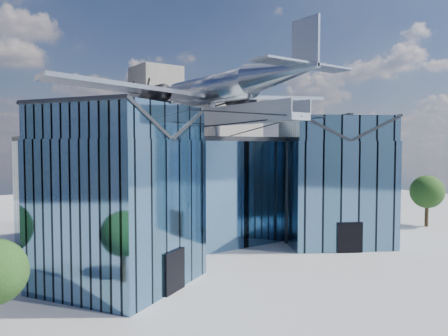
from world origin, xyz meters
TOP-DOWN VIEW (x-y plane):
  - ground_plane at (0.00, 0.00)m, footprint 120.00×120.00m
  - museum at (0.00, 5.82)m, footprint 32.88×24.50m
  - bg_towers at (1.45, 50.49)m, footprint 77.00×24.50m
  - tree_plaza_e at (25.30, -1.80)m, footprint 4.91×4.91m
  - tree_side_e at (27.25, 7.92)m, footprint 3.52×3.52m

SIDE VIEW (x-z plane):
  - ground_plane at x=0.00m, z-range 0.00..0.00m
  - tree_side_e at x=27.25m, z-range 0.94..6.27m
  - tree_plaza_e at x=25.30m, z-range 1.02..6.81m
  - museum at x=0.00m, z-range -3.26..14.34m
  - bg_towers at x=1.45m, z-range -2.99..23.01m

